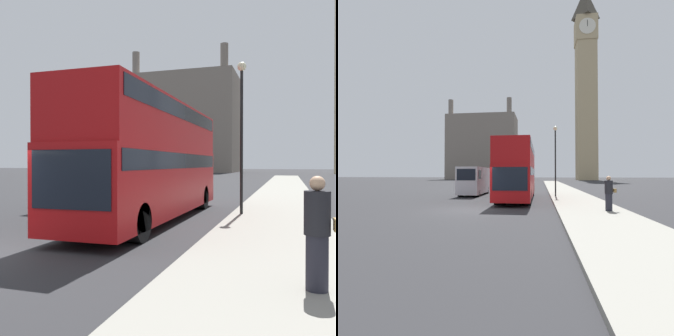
{
  "view_description": "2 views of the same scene",
  "coord_description": "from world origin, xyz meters",
  "views": [
    {
      "loc": [
        7.23,
        -6.81,
        2.17
      ],
      "look_at": [
        3.17,
        5.77,
        2.02
      ],
      "focal_mm": 40.0,
      "sensor_mm": 36.0,
      "label": 1
    },
    {
      "loc": [
        4.12,
        -14.75,
        2.08
      ],
      "look_at": [
        0.47,
        12.96,
        2.72
      ],
      "focal_mm": 28.0,
      "sensor_mm": 36.0,
      "label": 2
    }
  ],
  "objects": [
    {
      "name": "building_block_distant",
      "position": [
        -18.72,
        88.53,
        12.64
      ],
      "size": [
        26.67,
        15.44,
        30.7
      ],
      "color": "slate",
      "rests_on": "ground_plane"
    },
    {
      "name": "white_van",
      "position": [
        -2.35,
        10.39,
        1.47
      ],
      "size": [
        2.02,
        5.95,
        2.74
      ],
      "color": "silver",
      "rests_on": "ground_plane"
    },
    {
      "name": "parked_sedan",
      "position": [
        -2.88,
        29.09,
        0.7
      ],
      "size": [
        1.7,
        4.21,
        1.55
      ],
      "color": "#99999E",
      "rests_on": "ground_plane"
    },
    {
      "name": "street_lamp",
      "position": [
        5.42,
        8.44,
        4.12
      ],
      "size": [
        0.36,
        0.36,
        6.11
      ],
      "color": "black",
      "rests_on": "sidewalk_strip"
    },
    {
      "name": "pedestrian",
      "position": [
        7.68,
        -0.44,
        1.06
      ],
      "size": [
        0.57,
        0.41,
        1.83
      ],
      "color": "#23232D",
      "rests_on": "sidewalk_strip"
    },
    {
      "name": "sidewalk_strip",
      "position": [
        6.87,
        0.0,
        0.07
      ],
      "size": [
        3.74,
        120.0,
        0.15
      ],
      "color": "gray",
      "rests_on": "ground_plane"
    },
    {
      "name": "red_double_decker_bus",
      "position": [
        2.28,
        6.66,
        2.49
      ],
      "size": [
        2.49,
        11.46,
        4.45
      ],
      "color": "#A80F11",
      "rests_on": "ground_plane"
    }
  ]
}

